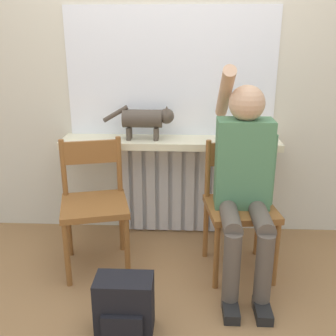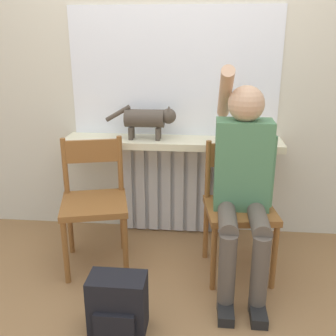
# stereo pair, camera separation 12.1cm
# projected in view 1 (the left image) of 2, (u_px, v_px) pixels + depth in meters

# --- Properties ---
(ground_plane) EXTENTS (12.00, 12.00, 0.00)m
(ground_plane) POSITION_uv_depth(u_px,v_px,m) (162.00, 328.00, 2.13)
(ground_plane) COLOR olive
(wall_with_window) EXTENTS (7.00, 0.06, 2.70)m
(wall_with_window) POSITION_uv_depth(u_px,v_px,m) (171.00, 58.00, 2.86)
(wall_with_window) COLOR beige
(wall_with_window) RESTS_ON ground_plane
(radiator) EXTENTS (0.82, 0.08, 0.74)m
(radiator) POSITION_uv_depth(u_px,v_px,m) (170.00, 187.00, 3.10)
(radiator) COLOR silver
(radiator) RESTS_ON ground_plane
(windowsill) EXTENTS (1.60, 0.29, 0.05)m
(windowsill) POSITION_uv_depth(u_px,v_px,m) (170.00, 142.00, 2.88)
(windowsill) COLOR beige
(windowsill) RESTS_ON radiator
(window_glass) EXTENTS (1.53, 0.01, 0.93)m
(window_glass) POSITION_uv_depth(u_px,v_px,m) (171.00, 73.00, 2.86)
(window_glass) COLOR white
(window_glass) RESTS_ON windowsill
(chair_left) EXTENTS (0.52, 0.52, 0.86)m
(chair_left) POSITION_uv_depth(u_px,v_px,m) (94.00, 202.00, 2.60)
(chair_left) COLOR brown
(chair_left) RESTS_ON ground_plane
(chair_right) EXTENTS (0.48, 0.48, 0.86)m
(chair_right) POSITION_uv_depth(u_px,v_px,m) (239.00, 205.00, 2.56)
(chair_right) COLOR brown
(chair_right) RESTS_ON ground_plane
(person) EXTENTS (0.36, 0.96, 1.36)m
(person) POSITION_uv_depth(u_px,v_px,m) (245.00, 176.00, 2.38)
(person) COLOR brown
(person) RESTS_ON ground_plane
(cat) EXTENTS (0.52, 0.13, 0.25)m
(cat) POSITION_uv_depth(u_px,v_px,m) (147.00, 119.00, 2.82)
(cat) COLOR #4C4238
(cat) RESTS_ON windowsill
(backpack) EXTENTS (0.30, 0.21, 0.32)m
(backpack) POSITION_uv_depth(u_px,v_px,m) (124.00, 306.00, 2.06)
(backpack) COLOR black
(backpack) RESTS_ON ground_plane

